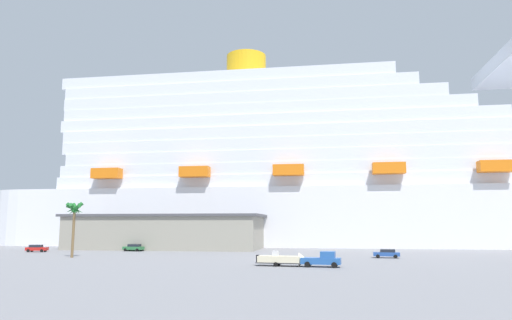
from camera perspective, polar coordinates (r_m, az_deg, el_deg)
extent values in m
plane|color=gray|center=(109.62, 3.15, -11.25)|extent=(600.00, 600.00, 0.00)
cube|color=white|center=(134.68, 10.22, -7.15)|extent=(180.93, 36.15, 15.98)
cylinder|color=white|center=(160.49, -24.26, -6.71)|extent=(34.59, 34.59, 15.98)
cube|color=white|center=(135.17, 10.12, -3.05)|extent=(159.23, 33.19, 3.37)
cube|color=white|center=(135.47, 8.55, -1.66)|extent=(150.80, 32.35, 3.37)
cube|color=white|center=(135.95, 7.00, -0.28)|extent=(140.75, 31.97, 3.37)
cube|color=white|center=(136.61, 5.46, 1.09)|extent=(136.22, 31.55, 3.37)
cube|color=white|center=(137.45, 3.94, 2.44)|extent=(129.23, 31.13, 3.37)
cube|color=white|center=(138.45, 2.43, 3.77)|extent=(124.30, 30.25, 3.37)
cube|color=white|center=(139.62, 0.95, 5.08)|extent=(116.03, 29.32, 3.37)
cube|color=white|center=(140.96, -0.52, 6.37)|extent=(109.34, 28.96, 3.37)
cube|color=white|center=(142.45, -1.96, 7.62)|extent=(102.12, 28.40, 3.37)
cube|color=white|center=(144.10, -3.38, 8.84)|extent=(97.69, 27.70, 3.37)
cylinder|color=yellow|center=(145.02, -1.23, 11.27)|extent=(12.45, 12.45, 8.92)
cube|color=orange|center=(132.20, -18.30, -1.62)|extent=(8.03, 3.29, 2.80)
cube|color=orange|center=(122.76, -7.73, -1.49)|extent=(8.03, 3.29, 2.80)
cube|color=orange|center=(118.07, 4.11, -1.28)|extent=(8.03, 3.29, 2.80)
cube|color=orange|center=(118.70, 16.37, -1.01)|extent=(8.03, 3.29, 2.80)
cube|color=orange|center=(124.57, 27.97, -0.70)|extent=(8.03, 3.29, 2.80)
cube|color=gray|center=(118.88, -10.69, -8.98)|extent=(46.64, 24.61, 7.85)
cube|color=#4C4C51|center=(118.88, -10.64, -6.95)|extent=(48.50, 25.59, 0.60)
cube|color=#2659A5|center=(66.46, 8.17, -12.48)|extent=(5.80, 2.64, 0.90)
cube|color=#2659A5|center=(66.28, 9.04, -11.69)|extent=(2.22, 2.06, 0.90)
cube|color=#26333F|center=(66.21, 9.63, -11.76)|extent=(0.30, 1.68, 0.63)
cylinder|color=black|center=(67.27, 9.98, -12.77)|extent=(0.83, 0.37, 0.80)
cylinder|color=black|center=(65.29, 9.82, -12.92)|extent=(0.83, 0.37, 0.80)
cylinder|color=black|center=(67.72, 6.74, -12.80)|extent=(0.83, 0.37, 0.80)
cylinder|color=black|center=(65.75, 6.48, -12.95)|extent=(0.83, 0.37, 0.80)
cube|color=#595960|center=(67.48, 2.97, -12.80)|extent=(6.97, 2.72, 0.16)
cube|color=#595960|center=(66.76, 6.43, -12.82)|extent=(2.22, 0.38, 0.10)
cylinder|color=black|center=(68.61, 2.91, -12.85)|extent=(0.66, 0.29, 0.64)
cylinder|color=black|center=(66.52, 2.51, -13.01)|extent=(0.66, 0.29, 0.64)
cube|color=beige|center=(67.44, 2.97, -12.36)|extent=(6.39, 2.86, 0.90)
cone|color=beige|center=(66.80, 5.97, -12.36)|extent=(1.42, 2.06, 1.93)
cube|color=silver|center=(67.52, 2.44, -11.67)|extent=(0.91, 1.09, 0.70)
cube|color=black|center=(68.21, 0.21, -12.32)|extent=(0.42, 0.54, 1.10)
cylinder|color=brown|center=(90.57, -22.04, -8.58)|extent=(0.49, 0.49, 8.70)
cone|color=#1E6628|center=(90.47, -21.65, -5.78)|extent=(1.25, 3.18, 2.34)
cone|color=#1E6628|center=(90.77, -21.66, -5.79)|extent=(2.91, 2.30, 2.44)
cone|color=#1E6628|center=(90.99, -21.83, -5.78)|extent=(3.30, 1.56, 1.99)
cone|color=#1E6628|center=(90.90, -22.05, -5.77)|extent=(1.67, 3.12, 2.41)
cone|color=#1E6628|center=(90.70, -22.13, -5.76)|extent=(1.54, 3.23, 2.22)
cone|color=#1E6628|center=(90.31, -22.06, -5.76)|extent=(3.35, 1.46, 1.79)
cone|color=#1E6628|center=(90.22, -21.82, -5.77)|extent=(2.49, 2.54, 2.71)
sphere|color=#1E6628|center=(90.60, -21.89, -5.83)|extent=(1.10, 1.10, 1.10)
cube|color=#2D723F|center=(108.15, -15.19, -10.66)|extent=(4.72, 2.42, 0.70)
cube|color=#1E232D|center=(108.01, -15.07, -10.34)|extent=(2.72, 2.00, 0.55)
cylinder|color=black|center=(108.09, -16.16, -10.82)|extent=(0.68, 0.29, 0.66)
cylinder|color=black|center=(109.75, -15.64, -10.79)|extent=(0.68, 0.29, 0.66)
cylinder|color=black|center=(106.60, -14.75, -10.91)|extent=(0.68, 0.29, 0.66)
cylinder|color=black|center=(108.28, -14.24, -10.88)|extent=(0.68, 0.29, 0.66)
cube|color=red|center=(112.30, -25.88, -10.04)|extent=(4.66, 2.49, 0.70)
cube|color=#1E232D|center=(112.37, -25.97, -9.71)|extent=(2.71, 1.99, 0.55)
cylinder|color=black|center=(112.54, -25.02, -10.26)|extent=(0.69, 0.33, 0.66)
cylinder|color=black|center=(110.91, -25.39, -10.28)|extent=(0.69, 0.33, 0.66)
cylinder|color=black|center=(113.74, -26.39, -10.15)|extent=(0.69, 0.33, 0.66)
cylinder|color=black|center=(112.12, -26.78, -10.17)|extent=(0.69, 0.33, 0.66)
cube|color=#264C99|center=(86.76, 16.10, -11.32)|extent=(4.76, 2.28, 0.70)
cube|color=#1E232D|center=(86.74, 16.24, -10.90)|extent=(2.72, 1.92, 0.55)
cylinder|color=black|center=(85.78, 15.10, -11.63)|extent=(0.68, 0.28, 0.66)
cylinder|color=black|center=(87.67, 15.06, -11.55)|extent=(0.68, 0.28, 0.66)
cylinder|color=black|center=(85.92, 17.17, -11.55)|extent=(0.68, 0.28, 0.66)
cylinder|color=black|center=(87.81, 17.09, -11.47)|extent=(0.68, 0.28, 0.66)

